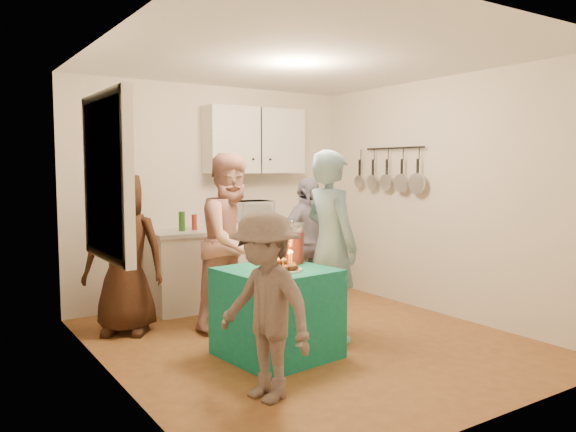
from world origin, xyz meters
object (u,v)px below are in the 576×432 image
party_table (277,312)px  microwave (248,214)px  woman_back_left (124,253)px  man_birthday (331,245)px  woman_back_right (306,244)px  counter (240,266)px  child_near_left (265,306)px  punch_jar (292,244)px  woman_back_center (233,241)px

party_table → microwave: bearing=67.7°
party_table → woman_back_left: woman_back_left is taller
man_birthday → woman_back_right: (0.44, 1.01, -0.14)m
microwave → woman_back_right: woman_back_right is taller
counter → man_birthday: man_birthday is taller
man_birthday → woman_back_right: man_birthday is taller
party_table → woman_back_right: size_ratio=0.56×
man_birthday → child_near_left: 1.52m
counter → man_birthday: (0.01, -1.76, 0.46)m
microwave → child_near_left: child_near_left is taller
counter → man_birthday: bearing=-89.5°
woman_back_right → child_near_left: bearing=-147.0°
counter → woman_back_right: woman_back_right is taller
woman_back_left → man_birthday: bearing=-5.1°
counter → punch_jar: bearing=-103.2°
woman_back_left → punch_jar: bearing=-13.1°
woman_back_left → woman_back_center: (0.98, -0.41, 0.09)m
woman_back_left → microwave: bearing=50.4°
punch_jar → woman_back_center: bearing=102.1°
punch_jar → woman_back_left: (-1.15, 1.21, -0.13)m
man_birthday → child_near_left: (-1.24, -0.86, -0.23)m
woman_back_center → man_birthday: bearing=-70.3°
counter → punch_jar: size_ratio=6.47×
microwave → man_birthday: bearing=-87.6°
counter → party_table: bearing=-109.5°
punch_jar → man_birthday: (0.42, -0.03, -0.04)m
punch_jar → child_near_left: bearing=-132.5°
party_table → child_near_left: bearing=-127.5°
woman_back_right → child_near_left: 2.51m
microwave → man_birthday: man_birthday is taller
party_table → punch_jar: bearing=33.1°
counter → child_near_left: 2.90m
woman_back_right → woman_back_center: bearing=174.7°
party_table → punch_jar: 0.64m
party_table → punch_jar: size_ratio=2.50×
woman_back_right → child_near_left: woman_back_right is taller
party_table → woman_back_left: bearing=122.5°
microwave → woman_back_center: 1.16m
man_birthday → woman_back_right: 1.11m
woman_back_center → woman_back_right: 1.05m
man_birthday → woman_back_right: bearing=-24.2°
microwave → punch_jar: size_ratio=1.64×
counter → punch_jar: 1.84m
counter → woman_back_left: bearing=-161.9°
woman_back_right → party_table: bearing=-149.5°
microwave → child_near_left: size_ratio=0.42×
woman_back_left → child_near_left: 2.14m
microwave → woman_back_left: bearing=-157.7°
counter → woman_back_right: size_ratio=1.46×
microwave → party_table: (-0.78, -1.90, -0.68)m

